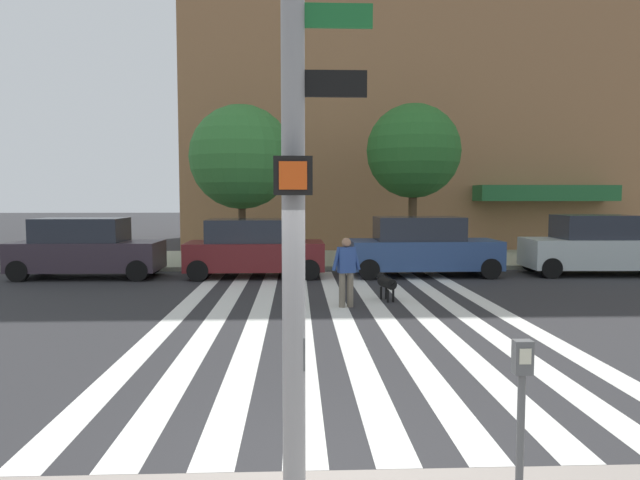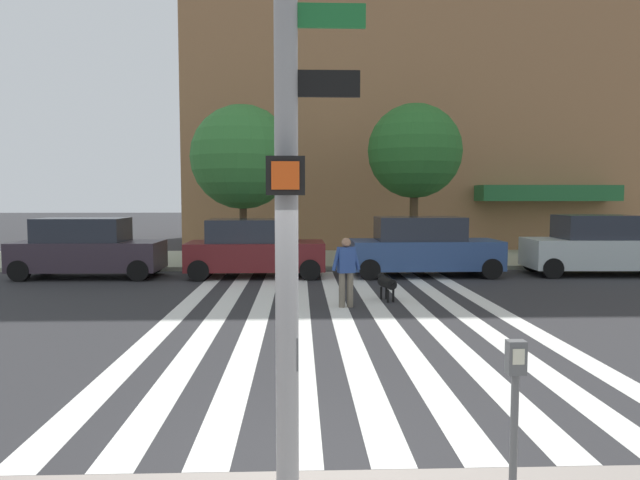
# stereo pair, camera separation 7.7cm
# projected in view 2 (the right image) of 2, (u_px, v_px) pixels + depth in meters

# --- Properties ---
(ground_plane) EXTENTS (160.00, 160.00, 0.00)m
(ground_plane) POSITION_uv_depth(u_px,v_px,m) (301.00, 315.00, 12.53)
(ground_plane) COLOR #2B2B2D
(sidewalk_far) EXTENTS (80.00, 6.00, 0.15)m
(sidewalk_far) POSITION_uv_depth(u_px,v_px,m) (300.00, 259.00, 22.93)
(sidewalk_far) COLOR #9B9F86
(sidewalk_far) RESTS_ON ground_plane
(crosswalk_stripes) EXTENTS (7.65, 14.29, 0.01)m
(crosswalk_stripes) POSITION_uv_depth(u_px,v_px,m) (341.00, 314.00, 12.56)
(crosswalk_stripes) COLOR silver
(crosswalk_stripes) RESTS_ON ground_plane
(traffic_light_pole) EXTENTS (0.74, 0.46, 5.80)m
(traffic_light_pole) POSITION_uv_depth(u_px,v_px,m) (287.00, 72.00, 4.23)
(traffic_light_pole) COLOR gray
(traffic_light_pole) RESTS_ON sidewalk_near
(parking_meter_curbside) EXTENTS (0.14, 0.11, 1.36)m
(parking_meter_curbside) POSITION_uv_depth(u_px,v_px,m) (290.00, 397.00, 4.47)
(parking_meter_curbside) COLOR #515456
(parking_meter_curbside) RESTS_ON sidewalk_near
(parking_meter_second_along) EXTENTS (0.14, 0.11, 1.36)m
(parking_meter_second_along) POSITION_uv_depth(u_px,v_px,m) (515.00, 402.00, 4.36)
(parking_meter_second_along) COLOR #515456
(parking_meter_second_along) RESTS_ON sidewalk_near
(parked_car_near_curb) EXTENTS (4.60, 1.94, 1.91)m
(parked_car_near_curb) POSITION_uv_depth(u_px,v_px,m) (87.00, 249.00, 18.23)
(parked_car_near_curb) COLOR #342934
(parked_car_near_curb) RESTS_ON ground_plane
(parked_car_behind_first) EXTENTS (4.41, 2.09, 1.87)m
(parked_car_behind_first) POSITION_uv_depth(u_px,v_px,m) (254.00, 248.00, 18.42)
(parked_car_behind_first) COLOR maroon
(parked_car_behind_first) RESTS_ON ground_plane
(parked_car_third_in_line) EXTENTS (4.82, 1.97, 1.94)m
(parked_car_third_in_line) POSITION_uv_depth(u_px,v_px,m) (423.00, 247.00, 18.62)
(parked_car_third_in_line) COLOR navy
(parked_car_third_in_line) RESTS_ON ground_plane
(parked_car_fourth_in_line) EXTENTS (4.90, 2.09, 1.99)m
(parked_car_fourth_in_line) POSITION_uv_depth(u_px,v_px,m) (600.00, 247.00, 18.83)
(parked_car_fourth_in_line) COLOR #B4C0C0
(parked_car_fourth_in_line) RESTS_ON ground_plane
(street_tree_nearest) EXTENTS (3.75, 3.75, 5.74)m
(street_tree_nearest) POSITION_uv_depth(u_px,v_px,m) (243.00, 157.00, 20.54)
(street_tree_nearest) COLOR #4C3823
(street_tree_nearest) RESTS_ON sidewalk_far
(street_tree_middle) EXTENTS (3.54, 3.54, 5.93)m
(street_tree_middle) POSITION_uv_depth(u_px,v_px,m) (415.00, 151.00, 21.40)
(street_tree_middle) COLOR #4C3823
(street_tree_middle) RESTS_ON sidewalk_far
(pedestrian_dog_walker) EXTENTS (0.70, 0.32, 1.64)m
(pedestrian_dog_walker) POSITION_uv_depth(u_px,v_px,m) (346.00, 268.00, 13.33)
(pedestrian_dog_walker) COLOR #6B6051
(pedestrian_dog_walker) RESTS_ON ground_plane
(dog_on_leash) EXTENTS (0.42, 1.05, 0.65)m
(dog_on_leash) POSITION_uv_depth(u_px,v_px,m) (386.00, 283.00, 14.24)
(dog_on_leash) COLOR black
(dog_on_leash) RESTS_ON ground_plane
(pedestrian_bystander) EXTENTS (0.27, 0.71, 1.64)m
(pedestrian_bystander) POSITION_uv_depth(u_px,v_px,m) (605.00, 238.00, 20.94)
(pedestrian_bystander) COLOR #282D4C
(pedestrian_bystander) RESTS_ON sidewalk_far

